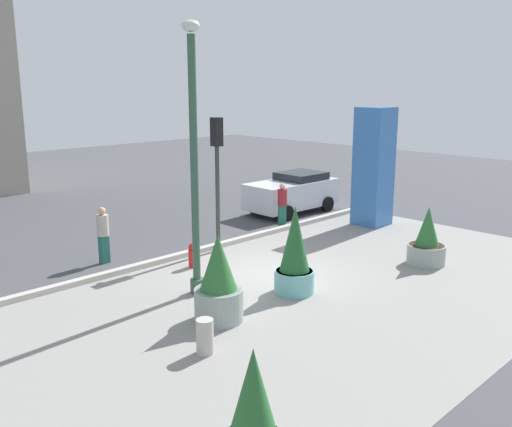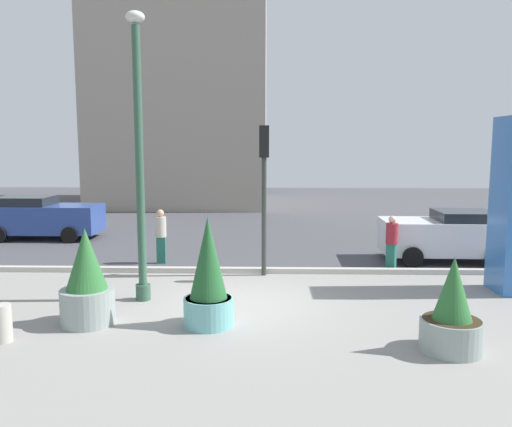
# 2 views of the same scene
# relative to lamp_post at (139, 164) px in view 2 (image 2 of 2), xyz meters

# --- Properties ---
(ground_plane) EXTENTS (60.00, 60.00, 0.00)m
(ground_plane) POSITION_rel_lamp_post_xyz_m (2.38, 3.67, -3.35)
(ground_plane) COLOR #47474C
(plaza_pavement) EXTENTS (18.00, 10.00, 0.02)m
(plaza_pavement) POSITION_rel_lamp_post_xyz_m (2.38, -2.33, -3.35)
(plaza_pavement) COLOR gray
(plaza_pavement) RESTS_ON ground_plane
(curb_strip) EXTENTS (18.00, 0.24, 0.16)m
(curb_strip) POSITION_rel_lamp_post_xyz_m (2.38, 2.79, -3.27)
(curb_strip) COLOR #B7B2A8
(curb_strip) RESTS_ON ground_plane
(lamp_post) EXTENTS (0.44, 0.44, 6.87)m
(lamp_post) POSITION_rel_lamp_post_xyz_m (0.00, 0.00, 0.00)
(lamp_post) COLOR #335642
(lamp_post) RESTS_ON ground_plane
(potted_plant_near_right) EXTENTS (1.15, 1.15, 1.80)m
(potted_plant_near_right) POSITION_rel_lamp_post_xyz_m (6.47, -3.03, -2.66)
(potted_plant_near_right) COLOR gray
(potted_plant_near_right) RESTS_ON ground_plane
(potted_plant_near_left) EXTENTS (1.06, 1.06, 2.34)m
(potted_plant_near_left) POSITION_rel_lamp_post_xyz_m (1.83, -1.78, -2.34)
(potted_plant_near_left) COLOR #6BB2B2
(potted_plant_near_left) RESTS_ON ground_plane
(potted_plant_curbside) EXTENTS (1.14, 1.14, 2.08)m
(potted_plant_curbside) POSITION_rel_lamp_post_xyz_m (-0.76, -1.74, -2.45)
(potted_plant_curbside) COLOR gray
(potted_plant_curbside) RESTS_ON ground_plane
(fire_hydrant) EXTENTS (0.36, 0.26, 0.75)m
(fire_hydrant) POSITION_rel_lamp_post_xyz_m (1.27, 1.76, -2.98)
(fire_hydrant) COLOR red
(fire_hydrant) RESTS_ON ground_plane
(concrete_bollard) EXTENTS (0.36, 0.36, 0.75)m
(concrete_bollard) POSITION_rel_lamp_post_xyz_m (-2.07, -2.79, -2.97)
(concrete_bollard) COLOR #B2ADA3
(concrete_bollard) RESTS_ON ground_plane
(traffic_light_far_side) EXTENTS (0.28, 0.42, 4.35)m
(traffic_light_far_side) POSITION_rel_lamp_post_xyz_m (2.95, 2.53, -0.39)
(traffic_light_far_side) COLOR #333833
(traffic_light_far_side) RESTS_ON ground_plane
(car_far_lane) EXTENTS (4.13, 2.17, 1.67)m
(car_far_lane) POSITION_rel_lamp_post_xyz_m (8.95, 4.60, -2.49)
(car_far_lane) COLOR silver
(car_far_lane) RESTS_ON ground_plane
(car_passing_lane) EXTENTS (4.53, 2.10, 1.73)m
(car_passing_lane) POSITION_rel_lamp_post_xyz_m (-6.16, 8.31, -2.46)
(car_passing_lane) COLOR #2D4793
(car_passing_lane) RESTS_ON ground_plane
(pedestrian_by_curb) EXTENTS (0.39, 0.39, 1.75)m
(pedestrian_by_curb) POSITION_rel_lamp_post_xyz_m (-0.39, 4.01, -2.37)
(pedestrian_by_curb) COLOR #236656
(pedestrian_by_curb) RESTS_ON ground_plane
(pedestrian_on_sidewalk) EXTENTS (0.50, 0.50, 1.69)m
(pedestrian_on_sidewalk) POSITION_rel_lamp_post_xyz_m (6.82, 3.22, -2.41)
(pedestrian_on_sidewalk) COLOR #236656
(pedestrian_on_sidewalk) RESTS_ON ground_plane
(highrise_across_street) EXTENTS (10.53, 10.13, 23.46)m
(highrise_across_street) POSITION_rel_lamp_post_xyz_m (-2.39, 21.82, 8.38)
(highrise_across_street) COLOR #9E9384
(highrise_across_street) RESTS_ON ground_plane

